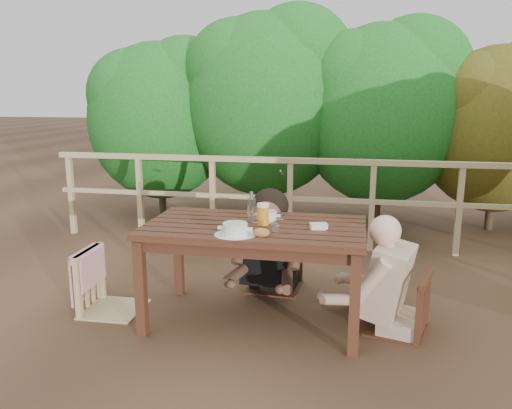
% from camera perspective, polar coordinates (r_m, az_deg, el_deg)
% --- Properties ---
extents(ground, '(60.00, 60.00, 0.00)m').
position_cam_1_polar(ground, '(4.02, -0.14, -12.78)').
color(ground, brown).
rests_on(ground, ground).
extents(table, '(1.61, 0.91, 0.75)m').
position_cam_1_polar(table, '(3.88, -0.15, -7.79)').
color(table, '#3C1F14').
rests_on(table, ground).
extents(chair_left, '(0.47, 0.47, 0.93)m').
position_cam_1_polar(chair_left, '(4.18, -15.90, -5.44)').
color(chair_left, tan).
rests_on(chair_left, ground).
extents(chair_far, '(0.49, 0.49, 0.92)m').
position_cam_1_polar(chair_far, '(4.49, 2.08, -3.77)').
color(chair_far, '#3C1F14').
rests_on(chair_far, ground).
extents(chair_right, '(0.52, 0.52, 0.85)m').
position_cam_1_polar(chair_right, '(3.85, 15.77, -7.63)').
color(chair_right, '#3C1F14').
rests_on(chair_right, ground).
extents(woman, '(0.62, 0.74, 1.41)m').
position_cam_1_polar(woman, '(4.45, 2.14, -0.66)').
color(woman, black).
rests_on(woman, ground).
extents(diner_right, '(0.82, 0.73, 1.40)m').
position_cam_1_polar(diner_right, '(3.77, 16.47, -3.67)').
color(diner_right, tan).
rests_on(diner_right, ground).
extents(railing, '(5.60, 0.10, 1.01)m').
position_cam_1_polar(railing, '(5.74, 3.82, 0.24)').
color(railing, tan).
rests_on(railing, ground).
extents(hedge_row, '(6.60, 1.60, 3.80)m').
position_cam_1_polar(hedge_row, '(6.78, 8.82, 13.84)').
color(hedge_row, '#1A5C1C').
rests_on(hedge_row, ground).
extents(soup_near, '(0.29, 0.29, 0.10)m').
position_cam_1_polar(soup_near, '(3.49, -2.34, -2.84)').
color(soup_near, white).
rests_on(soup_near, table).
extents(soup_far, '(0.26, 0.26, 0.09)m').
position_cam_1_polar(soup_far, '(3.89, 1.20, -1.32)').
color(soup_far, white).
rests_on(soup_far, table).
extents(bread_roll, '(0.12, 0.09, 0.07)m').
position_cam_1_polar(bread_roll, '(3.47, 0.59, -3.19)').
color(bread_roll, olive).
rests_on(bread_roll, table).
extents(beer_glass, '(0.09, 0.09, 0.17)m').
position_cam_1_polar(beer_glass, '(3.75, 0.80, -1.18)').
color(beer_glass, orange).
rests_on(beer_glass, table).
extents(bottle, '(0.06, 0.06, 0.25)m').
position_cam_1_polar(bottle, '(3.79, -0.51, -0.41)').
color(bottle, silver).
rests_on(bottle, table).
extents(tumbler, '(0.07, 0.07, 0.08)m').
position_cam_1_polar(tumbler, '(3.53, 2.11, -2.81)').
color(tumbler, silver).
rests_on(tumbler, table).
extents(butter_tub, '(0.14, 0.12, 0.05)m').
position_cam_1_polar(butter_tub, '(3.67, 7.01, -2.51)').
color(butter_tub, silver).
rests_on(butter_tub, table).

